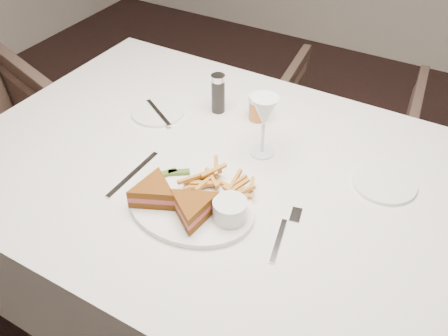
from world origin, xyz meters
The scene contains 3 objects.
table centered at (-0.17, 0.15, 0.38)m, with size 1.49×0.99×0.75m, color silver.
chair_far centered at (-0.15, 1.15, 0.30)m, with size 0.58×0.54×0.60m, color #4D382F.
table_setting centered at (-0.19, 0.09, 0.79)m, with size 0.85×0.61×0.18m.
Camera 1 is at (0.30, -0.72, 1.59)m, focal length 40.00 mm.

